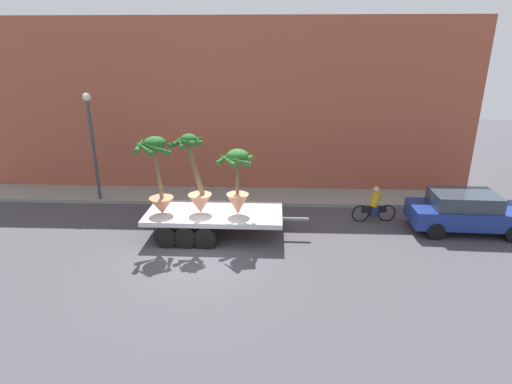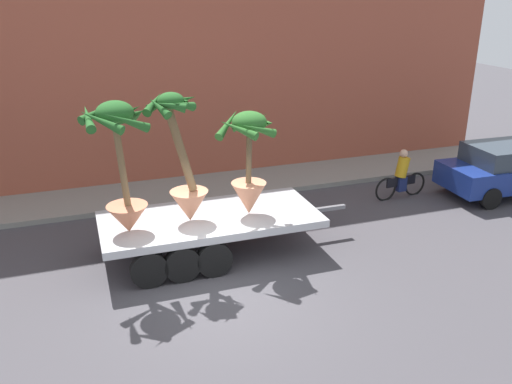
{
  "view_description": "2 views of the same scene",
  "coord_description": "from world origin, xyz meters",
  "px_view_note": "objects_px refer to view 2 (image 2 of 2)",
  "views": [
    {
      "loc": [
        2.45,
        -12.27,
        6.77
      ],
      "look_at": [
        1.81,
        2.27,
        1.64
      ],
      "focal_mm": 28.68,
      "sensor_mm": 36.0,
      "label": 1
    },
    {
      "loc": [
        -2.57,
        -9.45,
        6.03
      ],
      "look_at": [
        1.37,
        1.77,
        1.47
      ],
      "focal_mm": 37.88,
      "sensor_mm": 36.0,
      "label": 2
    }
  ],
  "objects_px": {
    "potted_palm_front": "(249,163)",
    "flatbed_trailer": "(200,226)",
    "cyclist": "(401,176)",
    "potted_palm_middle": "(121,167)",
    "parked_car": "(510,168)",
    "potted_palm_rear": "(183,169)"
  },
  "relations": [
    {
      "from": "potted_palm_front",
      "to": "flatbed_trailer",
      "type": "bearing_deg",
      "value": 171.29
    },
    {
      "from": "cyclist",
      "to": "potted_palm_middle",
      "type": "bearing_deg",
      "value": -166.93
    },
    {
      "from": "potted_palm_middle",
      "to": "potted_palm_front",
      "type": "xyz_separation_m",
      "value": [
        2.85,
        0.1,
        -0.24
      ]
    },
    {
      "from": "parked_car",
      "to": "potted_palm_middle",
      "type": "bearing_deg",
      "value": -174.54
    },
    {
      "from": "flatbed_trailer",
      "to": "potted_palm_rear",
      "type": "relative_size",
      "value": 2.05
    },
    {
      "from": "potted_palm_middle",
      "to": "cyclist",
      "type": "bearing_deg",
      "value": 13.07
    },
    {
      "from": "potted_palm_rear",
      "to": "potted_palm_middle",
      "type": "xyz_separation_m",
      "value": [
        -1.34,
        -0.17,
        0.23
      ]
    },
    {
      "from": "potted_palm_rear",
      "to": "potted_palm_middle",
      "type": "height_order",
      "value": "potted_palm_rear"
    },
    {
      "from": "flatbed_trailer",
      "to": "potted_palm_middle",
      "type": "xyz_separation_m",
      "value": [
        -1.7,
        -0.27,
        1.72
      ]
    },
    {
      "from": "potted_palm_middle",
      "to": "parked_car",
      "type": "relative_size",
      "value": 0.66
    },
    {
      "from": "flatbed_trailer",
      "to": "potted_palm_front",
      "type": "relative_size",
      "value": 2.48
    },
    {
      "from": "potted_palm_middle",
      "to": "parked_car",
      "type": "xyz_separation_m",
      "value": [
        11.61,
        1.11,
        -1.65
      ]
    },
    {
      "from": "flatbed_trailer",
      "to": "potted_palm_front",
      "type": "bearing_deg",
      "value": -8.71
    },
    {
      "from": "flatbed_trailer",
      "to": "cyclist",
      "type": "distance_m",
      "value": 6.81
    },
    {
      "from": "flatbed_trailer",
      "to": "parked_car",
      "type": "xyz_separation_m",
      "value": [
        9.91,
        0.83,
        0.08
      ]
    },
    {
      "from": "potted_palm_rear",
      "to": "parked_car",
      "type": "height_order",
      "value": "potted_palm_rear"
    },
    {
      "from": "potted_palm_middle",
      "to": "cyclist",
      "type": "height_order",
      "value": "potted_palm_middle"
    },
    {
      "from": "flatbed_trailer",
      "to": "potted_palm_middle",
      "type": "relative_size",
      "value": 2.1
    },
    {
      "from": "potted_palm_rear",
      "to": "potted_palm_middle",
      "type": "relative_size",
      "value": 1.03
    },
    {
      "from": "potted_palm_front",
      "to": "potted_palm_rear",
      "type": "bearing_deg",
      "value": 177.4
    },
    {
      "from": "potted_palm_rear",
      "to": "parked_car",
      "type": "bearing_deg",
      "value": 5.24
    },
    {
      "from": "potted_palm_rear",
      "to": "parked_car",
      "type": "xyz_separation_m",
      "value": [
        10.27,
        0.94,
        -1.41
      ]
    }
  ]
}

